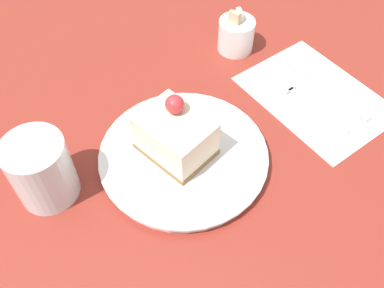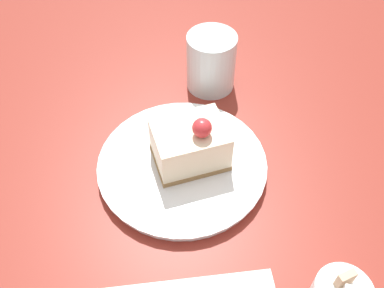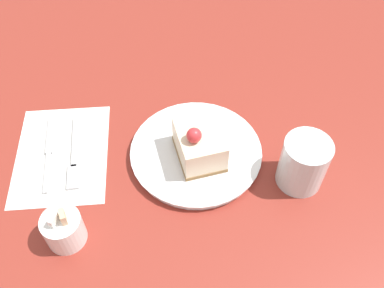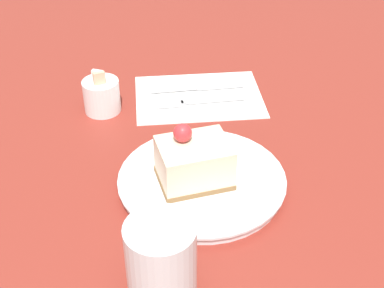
{
  "view_description": "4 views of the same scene",
  "coord_description": "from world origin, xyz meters",
  "views": [
    {
      "loc": [
        -0.24,
        -0.34,
        0.51
      ],
      "look_at": [
        -0.03,
        -0.05,
        0.06
      ],
      "focal_mm": 40.0,
      "sensor_mm": 36.0,
      "label": 1
    },
    {
      "loc": [
        0.35,
        -0.06,
        0.51
      ],
      "look_at": [
        -0.03,
        -0.02,
        0.05
      ],
      "focal_mm": 40.0,
      "sensor_mm": 36.0,
      "label": 2
    },
    {
      "loc": [
        0.02,
        0.45,
        0.65
      ],
      "look_at": [
        -0.02,
        -0.02,
        0.05
      ],
      "focal_mm": 40.0,
      "sensor_mm": 36.0,
      "label": 3
    },
    {
      "loc": [
        -0.63,
        0.04,
        0.52
      ],
      "look_at": [
        -0.02,
        -0.02,
        0.07
      ],
      "focal_mm": 50.0,
      "sensor_mm": 36.0,
      "label": 4
    }
  ],
  "objects": [
    {
      "name": "drinking_glass",
      "position": [
        -0.21,
        0.03,
        0.05
      ],
      "size": [
        0.08,
        0.08,
        0.1
      ],
      "color": "silver",
      "rests_on": "ground_plane"
    },
    {
      "name": "cake_slice",
      "position": [
        -0.04,
        -0.02,
        0.05
      ],
      "size": [
        0.1,
        0.11,
        0.09
      ],
      "rotation": [
        0.0,
        0.0,
        0.19
      ],
      "color": "olive",
      "rests_on": "plate"
    },
    {
      "name": "ground_plane",
      "position": [
        0.0,
        0.0,
        0.0
      ],
      "size": [
        4.0,
        4.0,
        0.0
      ],
      "primitive_type": "plane",
      "color": "maroon"
    },
    {
      "name": "plate",
      "position": [
        -0.03,
        -0.03,
        0.01
      ],
      "size": [
        0.25,
        0.25,
        0.02
      ],
      "color": "white",
      "rests_on": "ground_plane"
    }
  ]
}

